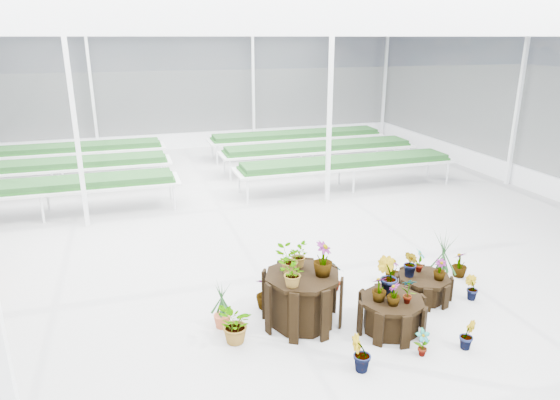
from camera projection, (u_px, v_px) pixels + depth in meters
name	position (u px, v px, depth m)	size (l,w,h in m)	color
ground_plane	(256.00, 286.00, 8.83)	(24.00, 24.00, 0.00)	gray
greenhouse_shell	(254.00, 162.00, 8.13)	(18.00, 24.00, 4.50)	white
steel_frame	(254.00, 162.00, 8.13)	(18.00, 24.00, 4.50)	silver
nursery_benches	(196.00, 166.00, 15.23)	(16.00, 7.00, 0.84)	silver
plinth_tall	(302.00, 298.00, 7.58)	(1.19, 1.19, 0.81)	black
plinth_mid	(391.00, 314.00, 7.42)	(0.99, 0.99, 0.52)	black
plinth_low	(423.00, 287.00, 8.36)	(0.90, 0.90, 0.40)	black
nursery_plants	(340.00, 283.00, 7.78)	(4.83, 2.65, 1.34)	#193E1A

